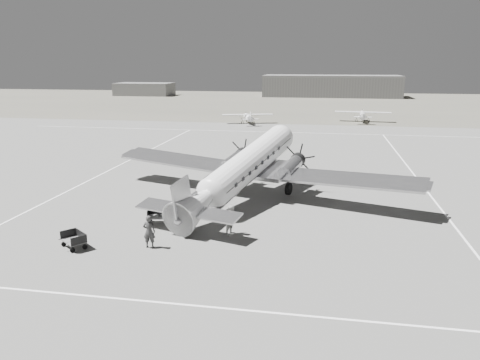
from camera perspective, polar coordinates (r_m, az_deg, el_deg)
name	(u,v)px	position (r m, az deg, el deg)	size (l,w,h in m)	color
ground	(276,213)	(34.13, 4.43, -3.98)	(260.00, 260.00, 0.00)	slate
taxi_line_near	(244,310)	(21.37, 0.46, -15.58)	(60.00, 0.15, 0.01)	white
taxi_line_right	(451,222)	(35.13, 24.36, -4.70)	(0.15, 80.00, 0.01)	white
taxi_line_left	(106,172)	(48.44, -15.97, 0.98)	(0.15, 60.00, 0.01)	white
taxi_line_horizon	(303,133)	(73.13, 7.64, 5.72)	(90.00, 0.15, 0.01)	white
grass_infield	(313,103)	(127.77, 8.83, 9.26)	(260.00, 90.00, 0.01)	#59564B
hangar_main	(331,86)	(152.48, 11.06, 11.19)	(42.00, 14.00, 6.60)	#5C5C5C
shed_secondary	(144,89)	(158.57, -11.57, 10.80)	(18.00, 10.00, 4.00)	#5F5F5F
dc3_airliner	(245,169)	(36.17, 0.56, 1.31)	(26.79, 18.59, 5.10)	#B4B3B6
light_plane_left	(248,118)	(83.42, 0.98, 7.53)	(9.08, 7.37, 1.89)	white
light_plane_right	(362,116)	(88.66, 14.71, 7.54)	(10.11, 8.20, 2.10)	white
baggage_cart_near	(160,216)	(32.14, -9.67, -4.38)	(1.76, 1.24, 0.99)	#5F5F5F
baggage_cart_far	(74,240)	(29.31, -19.61, -6.94)	(1.65, 1.17, 0.93)	#5F5F5F
ground_crew	(149,232)	(28.01, -11.01, -6.19)	(0.72, 0.47, 1.98)	#313131
ramp_agent	(232,220)	(29.57, -1.00, -4.87)	(0.94, 0.73, 1.93)	silver
passenger	(179,203)	(33.68, -7.47, -2.74)	(0.86, 0.56, 1.76)	#BCBDBA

